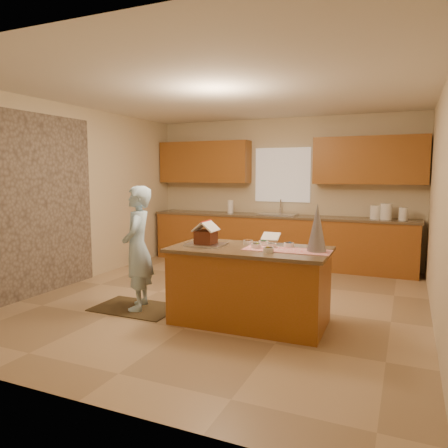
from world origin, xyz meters
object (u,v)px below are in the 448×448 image
Objects in this scene: tinsel_tree at (317,228)px; boy at (138,248)px; island_base at (249,287)px; gingerbread_house at (206,235)px.

tinsel_tree is 0.34× the size of boy.
tinsel_tree is (0.73, 0.06, 0.71)m from island_base.
gingerbread_house is at bearing -174.34° from tinsel_tree.
island_base is 1.02m from tinsel_tree.
tinsel_tree is at bearing 71.22° from boy.
gingerbread_house is (-1.24, -0.12, -0.14)m from tinsel_tree.
boy reaches higher than island_base.
gingerbread_house is at bearing -174.81° from island_base.
boy reaches higher than tinsel_tree.
tinsel_tree reaches higher than gingerbread_house.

